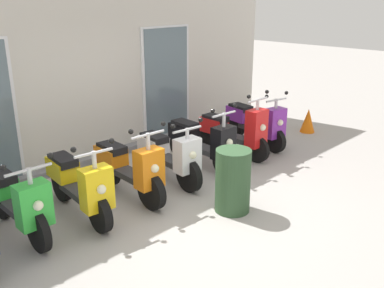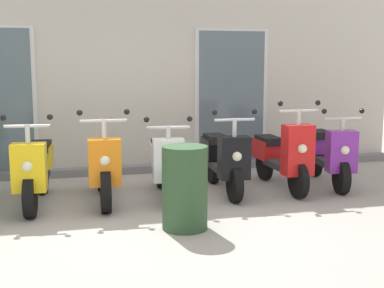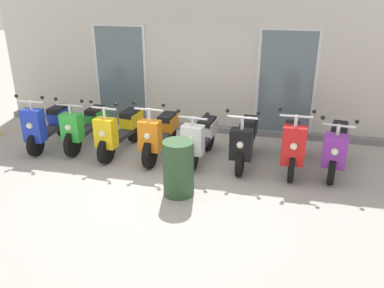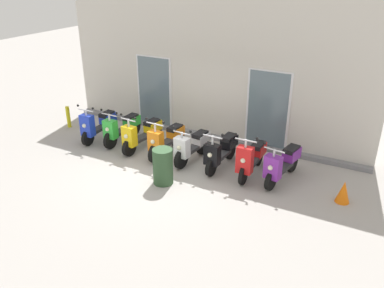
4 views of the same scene
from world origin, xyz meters
TOP-DOWN VIEW (x-y plane):
  - ground_plane at (0.00, 0.00)m, footprint 40.00×40.00m
  - storefront_facade at (0.00, 2.71)m, footprint 9.59×0.50m
  - scooter_yellow at (-1.25, 0.89)m, footprint 0.57×1.65m
  - scooter_orange at (-0.42, 0.87)m, footprint 0.61×1.64m
  - scooter_white at (0.38, 0.88)m, footprint 0.59×1.57m
  - scooter_black at (1.21, 0.93)m, footprint 0.59×1.59m
  - scooter_red at (2.05, 0.88)m, footprint 0.60×1.62m
  - scooter_purple at (2.82, 0.97)m, footprint 0.66×1.62m
  - trash_bin at (0.31, -0.50)m, footprint 0.49×0.49m

SIDE VIEW (x-z plane):
  - ground_plane at x=0.00m, z-range 0.00..0.00m
  - trash_bin at x=0.31m, z-range 0.00..0.90m
  - scooter_white at x=0.38m, z-range -0.11..1.01m
  - scooter_orange at x=-0.42m, z-range -0.15..1.07m
  - scooter_yellow at x=-1.25m, z-range -0.14..1.06m
  - scooter_purple at x=2.82m, z-range -0.11..1.04m
  - scooter_black at x=1.21m, z-range -0.13..1.06m
  - scooter_red at x=2.05m, z-range -0.15..1.13m
  - storefront_facade at x=0.00m, z-range -0.06..4.13m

